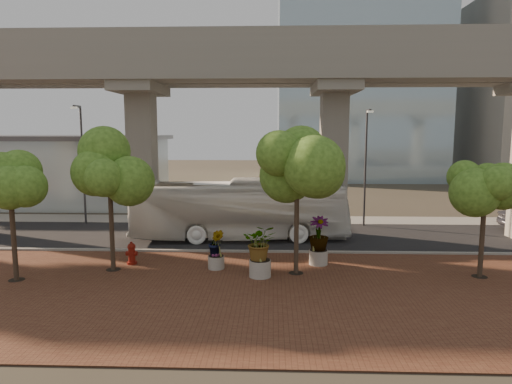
{
  "coord_description": "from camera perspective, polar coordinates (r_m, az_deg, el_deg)",
  "views": [
    {
      "loc": [
        2.23,
        -26.54,
        6.69
      ],
      "look_at": [
        1.23,
        0.5,
        3.09
      ],
      "focal_mm": 32.0,
      "sensor_mm": 36.0,
      "label": 1
    }
  ],
  "objects": [
    {
      "name": "ground",
      "position": [
        27.46,
        -2.63,
        -6.52
      ],
      "size": [
        160.0,
        160.0,
        0.0
      ],
      "primitive_type": "plane",
      "color": "#3C382B",
      "rests_on": "ground"
    },
    {
      "name": "station_pavilion",
      "position": [
        48.12,
        -25.44,
        2.72
      ],
      "size": [
        23.0,
        13.0,
        6.3
      ],
      "color": "silver",
      "rests_on": "ground"
    },
    {
      "name": "brick_plaza",
      "position": [
        19.83,
        -4.57,
        -12.07
      ],
      "size": [
        70.0,
        13.0,
        0.06
      ],
      "primitive_type": "cube",
      "color": "brown",
      "rests_on": "ground"
    },
    {
      "name": "street_tree_far_west",
      "position": [
        22.64,
        -28.46,
        1.51
      ],
      "size": [
        3.32,
        3.32,
        6.13
      ],
      "color": "#473628",
      "rests_on": "ground"
    },
    {
      "name": "street_tree_near_west",
      "position": [
        22.5,
        -17.88,
        2.8
      ],
      "size": [
        3.7,
        3.7,
        6.6
      ],
      "color": "#473628",
      "rests_on": "ground"
    },
    {
      "name": "streetlamp_west",
      "position": [
        34.83,
        -20.93,
        4.19
      ],
      "size": [
        0.42,
        1.22,
        8.44
      ],
      "color": "#313237",
      "rests_on": "ground"
    },
    {
      "name": "fire_hydrant",
      "position": [
        23.97,
        -15.28,
        -7.4
      ],
      "size": [
        0.57,
        0.51,
        1.13
      ],
      "color": "maroon",
      "rests_on": "ground"
    },
    {
      "name": "transit_viaduct",
      "position": [
        28.63,
        -2.39,
        8.77
      ],
      "size": [
        72.0,
        5.6,
        12.4
      ],
      "color": "gray",
      "rests_on": "ground"
    },
    {
      "name": "planter_front",
      "position": [
        20.94,
        0.52,
        -6.64
      ],
      "size": [
        2.23,
        2.23,
        2.45
      ],
      "color": "#9F988F",
      "rests_on": "ground"
    },
    {
      "name": "transit_bus",
      "position": [
        28.35,
        -2.04,
        -2.24
      ],
      "size": [
        13.51,
        4.12,
        3.71
      ],
      "primitive_type": "imported",
      "rotation": [
        0.0,
        0.0,
        1.65
      ],
      "color": "white",
      "rests_on": "ground"
    },
    {
      "name": "far_sidewalk",
      "position": [
        34.76,
        -1.61,
        -3.46
      ],
      "size": [
        90.0,
        3.0,
        0.06
      ],
      "primitive_type": "cube",
      "color": "gray",
      "rests_on": "ground"
    },
    {
      "name": "asphalt_road",
      "position": [
        29.4,
        -2.31,
        -5.54
      ],
      "size": [
        90.0,
        8.0,
        0.04
      ],
      "primitive_type": "cube",
      "color": "black",
      "rests_on": "ground"
    },
    {
      "name": "streetlamp_east",
      "position": [
        32.74,
        13.59,
        3.98
      ],
      "size": [
        0.4,
        1.18,
        8.14
      ],
      "color": "#2B2B30",
      "rests_on": "ground"
    },
    {
      "name": "street_tree_near_east",
      "position": [
        20.93,
        5.18,
        3.8
      ],
      "size": [
        4.32,
        4.32,
        7.25
      ],
      "color": "#473628",
      "rests_on": "ground"
    },
    {
      "name": "street_tree_far_east",
      "position": [
        22.89,
        26.73,
        0.09
      ],
      "size": [
        3.35,
        3.35,
        5.52
      ],
      "color": "#473628",
      "rests_on": "ground"
    },
    {
      "name": "planter_right",
      "position": [
        23.05,
        7.85,
        -5.42
      ],
      "size": [
        2.27,
        2.27,
        2.43
      ],
      "color": "gray",
      "rests_on": "ground"
    },
    {
      "name": "curb_strip",
      "position": [
        25.51,
        -3.0,
        -7.44
      ],
      "size": [
        70.0,
        0.25,
        0.16
      ],
      "primitive_type": "cube",
      "color": "gray",
      "rests_on": "ground"
    },
    {
      "name": "planter_left",
      "position": [
        22.3,
        -5.02,
        -6.58
      ],
      "size": [
        1.78,
        1.78,
        1.95
      ],
      "color": "#9D978E",
      "rests_on": "ground"
    }
  ]
}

